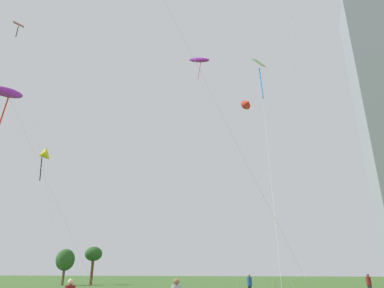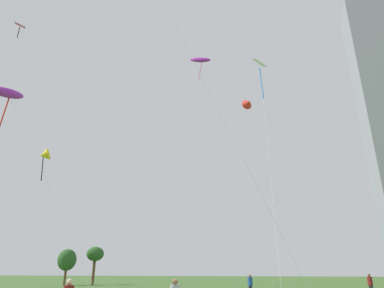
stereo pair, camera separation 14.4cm
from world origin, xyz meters
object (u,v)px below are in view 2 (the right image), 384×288
Objects in this scene: kite_flying_4 at (261,69)px; park_tree_2 at (67,260)px; kite_flying_5 at (20,28)px; person_standing_3 at (370,283)px; park_tree_0 at (95,255)px; kite_flying_7 at (248,103)px; kite_flying_1 at (8,94)px; kite_flying_3 at (200,60)px; kite_flying_8 at (44,155)px; person_standing_1 at (250,284)px.

kite_flying_4 is 3.73× the size of park_tree_2.
kite_flying_5 is 34.10m from park_tree_2.
kite_flying_5 is at bearing 22.48° from person_standing_3.
kite_flying_4 is 3.40× the size of park_tree_0.
kite_flying_7 reaches higher than park_tree_2.
kite_flying_5 is 6.12× the size of park_tree_0.
kite_flying_1 is at bearing -158.68° from kite_flying_4.
kite_flying_8 is at bearing -147.95° from kite_flying_3.
park_tree_2 is at bearing 86.91° from kite_flying_5.
kite_flying_1 reaches higher than person_standing_3.
kite_flying_3 is at bearing 25.35° from kite_flying_5.
kite_flying_1 is 30.32m from kite_flying_7.
person_standing_3 is 0.09× the size of kite_flying_4.
kite_flying_7 is 26.69m from kite_flying_8.
kite_flying_4 is at bearing 21.32° from kite_flying_1.
kite_flying_7 is (-9.56, 8.96, 22.47)m from person_standing_3.
kite_flying_4 reaches higher than kite_flying_1.
park_tree_2 is at bearing 109.88° from kite_flying_8.
person_standing_3 is (9.60, 3.54, 0.02)m from person_standing_1.
kite_flying_3 reaches higher than kite_flying_1.
kite_flying_7 is at bearing 20.04° from kite_flying_5.
person_standing_1 is 0.98× the size of person_standing_3.
park_tree_0 is at bearing 137.21° from kite_flying_4.
person_standing_1 is at bearing -32.43° from park_tree_2.
person_standing_1 is at bearing -90.18° from kite_flying_7.
park_tree_0 is at bearing 155.02° from kite_flying_3.
person_standing_1 is 0.05× the size of kite_flying_5.
kite_flying_5 is 2.25× the size of kite_flying_8.
person_standing_3 reaches higher than person_standing_1.
kite_flying_5 is at bearing -154.65° from kite_flying_3.
park_tree_0 is (-28.19, 26.09, -13.42)m from kite_flying_4.
kite_flying_5 reaches higher than person_standing_3.
kite_flying_3 is (-16.23, 9.03, 30.53)m from person_standing_3.
kite_flying_1 is at bearing -110.84° from kite_flying_3.
kite_flying_8 is at bearing 21.88° from person_standing_3.
park_tree_0 is (3.63, 19.87, -28.93)m from kite_flying_5.
kite_flying_7 reaches higher than park_tree_0.
kite_flying_7 is at bearing 125.84° from person_standing_1.
park_tree_0 is at bearing -7.10° from person_standing_3.
kite_flying_1 is 0.80× the size of kite_flying_4.
kite_flying_7 is 1.58× the size of kite_flying_8.
kite_flying_4 is 40.97m from park_tree_2.
kite_flying_3 is at bearing -14.40° from park_tree_2.
park_tree_2 is (-2.74, -3.34, -0.89)m from park_tree_0.
kite_flying_1 reaches higher than person_standing_1.
person_standing_3 is 0.31× the size of park_tree_0.
kite_flying_1 is at bearing -43.97° from kite_flying_5.
kite_flying_5 is at bearing -93.09° from park_tree_2.
person_standing_1 is 23.57m from kite_flying_1.
kite_flying_8 is (-32.54, -1.18, 13.46)m from person_standing_3.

